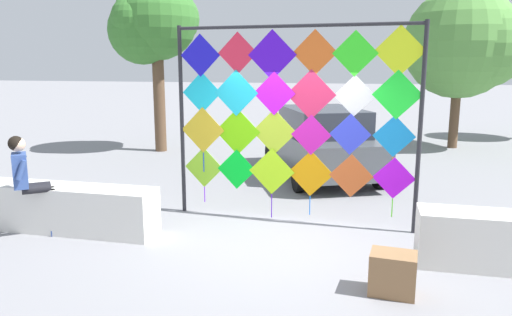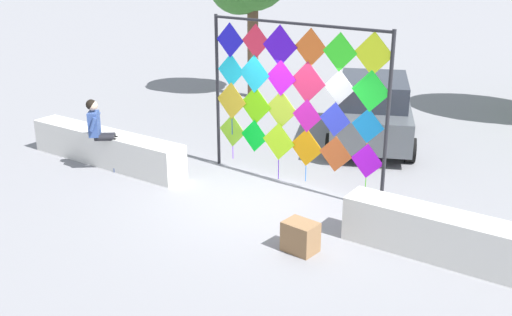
# 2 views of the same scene
# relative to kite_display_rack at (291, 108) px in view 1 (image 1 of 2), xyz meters

# --- Properties ---
(ground) EXTENTS (120.00, 120.00, 0.00)m
(ground) POSITION_rel_kite_display_rack_xyz_m (0.01, -1.05, -1.92)
(ground) COLOR gray
(plaza_ledge_left) EXTENTS (4.22, 0.61, 0.74)m
(plaza_ledge_left) POSITION_rel_kite_display_rack_xyz_m (-4.02, -1.30, -1.55)
(plaza_ledge_left) COLOR silver
(plaza_ledge_left) RESTS_ON ground
(kite_display_rack) EXTENTS (4.04, 0.33, 3.27)m
(kite_display_rack) POSITION_rel_kite_display_rack_xyz_m (0.00, 0.00, 0.00)
(kite_display_rack) COLOR #232328
(kite_display_rack) RESTS_ON ground
(seated_vendor) EXTENTS (0.76, 0.72, 1.59)m
(seated_vendor) POSITION_rel_kite_display_rack_xyz_m (-3.74, -1.65, -0.98)
(seated_vendor) COLOR black
(seated_vendor) RESTS_ON ground
(parked_car) EXTENTS (3.31, 4.55, 1.62)m
(parked_car) POSITION_rel_kite_display_rack_xyz_m (0.16, 3.55, -1.10)
(parked_car) COLOR #4C5156
(parked_car) RESTS_ON ground
(cardboard_box_large) EXTENTS (0.56, 0.44, 0.49)m
(cardboard_box_large) POSITION_rel_kite_display_rack_xyz_m (1.59, -2.35, -1.67)
(cardboard_box_large) COLOR olive
(cardboard_box_large) RESTS_ON ground
(tree_far_right) EXTENTS (2.56, 2.56, 5.14)m
(tree_far_right) POSITION_rel_kite_display_rack_xyz_m (-5.02, 5.74, 1.89)
(tree_far_right) COLOR brown
(tree_far_right) RESTS_ON ground
(tree_broadleaf) EXTENTS (3.61, 3.40, 4.96)m
(tree_broadleaf) POSITION_rel_kite_display_rack_xyz_m (4.08, 8.34, 1.32)
(tree_broadleaf) COLOR brown
(tree_broadleaf) RESTS_ON ground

